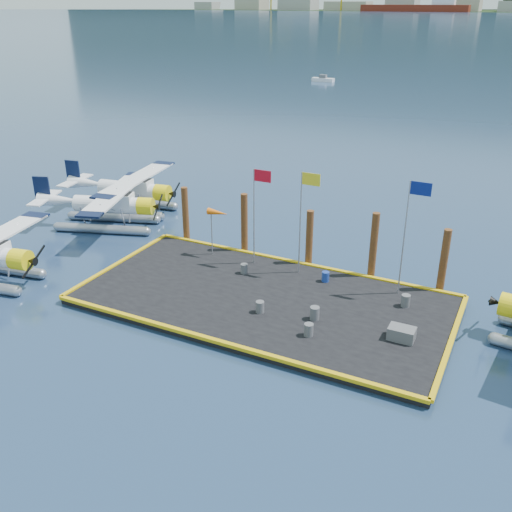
{
  "coord_description": "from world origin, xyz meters",
  "views": [
    {
      "loc": [
        11.99,
        -24.95,
        15.36
      ],
      "look_at": [
        -1.46,
        2.0,
        1.79
      ],
      "focal_mm": 40.0,
      "sensor_mm": 36.0,
      "label": 1
    }
  ],
  "objects_px": {
    "windsock": "(218,214)",
    "flagpole_red": "(257,202)",
    "piling_0": "(186,216)",
    "seaplane_c": "(132,192)",
    "crate": "(402,333)",
    "piling_1": "(244,225)",
    "flagpole_blue": "(410,222)",
    "drum_4": "(406,301)",
    "flagpole_yellow": "(304,208)",
    "drum_2": "(315,313)",
    "piling_3": "(373,248)",
    "drum_0": "(244,269)",
    "piling_4": "(443,263)",
    "drum_5": "(325,277)",
    "seaplane_b": "(112,207)",
    "piling_2": "(309,240)",
    "drum_1": "(309,330)",
    "drum_3": "(260,307)"
  },
  "relations": [
    {
      "from": "seaplane_c",
      "to": "drum_4",
      "type": "height_order",
      "value": "seaplane_c"
    },
    {
      "from": "drum_5",
      "to": "piling_3",
      "type": "distance_m",
      "value": 3.29
    },
    {
      "from": "flagpole_blue",
      "to": "piling_2",
      "type": "bearing_deg",
      "value": 165.52
    },
    {
      "from": "flagpole_blue",
      "to": "drum_0",
      "type": "bearing_deg",
      "value": -170.02
    },
    {
      "from": "drum_2",
      "to": "flagpole_yellow",
      "type": "relative_size",
      "value": 0.11
    },
    {
      "from": "crate",
      "to": "flagpole_red",
      "type": "bearing_deg",
      "value": 155.22
    },
    {
      "from": "drum_2",
      "to": "piling_3",
      "type": "bearing_deg",
      "value": 79.84
    },
    {
      "from": "flagpole_blue",
      "to": "piling_3",
      "type": "bearing_deg",
      "value": 143.93
    },
    {
      "from": "piling_3",
      "to": "piling_2",
      "type": "bearing_deg",
      "value": 180.0
    },
    {
      "from": "drum_5",
      "to": "piling_2",
      "type": "distance_m",
      "value": 3.02
    },
    {
      "from": "drum_3",
      "to": "crate",
      "type": "xyz_separation_m",
      "value": [
        7.25,
        0.71,
        0.0
      ]
    },
    {
      "from": "drum_1",
      "to": "piling_1",
      "type": "height_order",
      "value": "piling_1"
    },
    {
      "from": "piling_0",
      "to": "piling_4",
      "type": "distance_m",
      "value": 17.0
    },
    {
      "from": "seaplane_c",
      "to": "drum_5",
      "type": "relative_size",
      "value": 17.47
    },
    {
      "from": "crate",
      "to": "flagpole_yellow",
      "type": "height_order",
      "value": "flagpole_yellow"
    },
    {
      "from": "drum_0",
      "to": "piling_4",
      "type": "xyz_separation_m",
      "value": [
        10.86,
        3.19,
        1.3
      ]
    },
    {
      "from": "seaplane_b",
      "to": "drum_2",
      "type": "height_order",
      "value": "seaplane_b"
    },
    {
      "from": "drum_3",
      "to": "flagpole_red",
      "type": "relative_size",
      "value": 0.1
    },
    {
      "from": "drum_3",
      "to": "piling_1",
      "type": "distance_m",
      "value": 8.43
    },
    {
      "from": "drum_5",
      "to": "piling_2",
      "type": "bearing_deg",
      "value": 132.39
    },
    {
      "from": "drum_5",
      "to": "piling_0",
      "type": "distance_m",
      "value": 11.13
    },
    {
      "from": "piling_0",
      "to": "piling_4",
      "type": "xyz_separation_m",
      "value": [
        17.0,
        0.0,
        0.0
      ]
    },
    {
      "from": "drum_5",
      "to": "flagpole_blue",
      "type": "distance_m",
      "value": 5.9
    },
    {
      "from": "drum_5",
      "to": "flagpole_blue",
      "type": "relative_size",
      "value": 0.09
    },
    {
      "from": "piling_0",
      "to": "seaplane_c",
      "type": "bearing_deg",
      "value": 153.91
    },
    {
      "from": "crate",
      "to": "flagpole_red",
      "type": "height_order",
      "value": "flagpole_red"
    },
    {
      "from": "drum_3",
      "to": "piling_3",
      "type": "distance_m",
      "value": 8.14
    },
    {
      "from": "flagpole_blue",
      "to": "piling_2",
      "type": "relative_size",
      "value": 1.71
    },
    {
      "from": "flagpole_yellow",
      "to": "drum_2",
      "type": "bearing_deg",
      "value": -60.77
    },
    {
      "from": "seaplane_c",
      "to": "drum_0",
      "type": "relative_size",
      "value": 17.56
    },
    {
      "from": "seaplane_b",
      "to": "flagpole_blue",
      "type": "height_order",
      "value": "flagpole_blue"
    },
    {
      "from": "crate",
      "to": "piling_4",
      "type": "bearing_deg",
      "value": 83.56
    },
    {
      "from": "drum_4",
      "to": "flagpole_yellow",
      "type": "distance_m",
      "value": 7.64
    },
    {
      "from": "flagpole_yellow",
      "to": "flagpole_blue",
      "type": "relative_size",
      "value": 0.95
    },
    {
      "from": "flagpole_yellow",
      "to": "piling_1",
      "type": "bearing_deg",
      "value": 161.21
    },
    {
      "from": "seaplane_b",
      "to": "drum_2",
      "type": "bearing_deg",
      "value": 52.13
    },
    {
      "from": "piling_1",
      "to": "drum_0",
      "type": "bearing_deg",
      "value": -62.82
    },
    {
      "from": "piling_1",
      "to": "flagpole_blue",
      "type": "bearing_deg",
      "value": -8.51
    },
    {
      "from": "seaplane_b",
      "to": "piling_1",
      "type": "xyz_separation_m",
      "value": [
        10.95,
        -0.06,
        0.5
      ]
    },
    {
      "from": "drum_3",
      "to": "piling_1",
      "type": "bearing_deg",
      "value": 123.15
    },
    {
      "from": "piling_2",
      "to": "crate",
      "type": "bearing_deg",
      "value": -40.62
    },
    {
      "from": "drum_5",
      "to": "piling_1",
      "type": "bearing_deg",
      "value": 162.2
    },
    {
      "from": "drum_0",
      "to": "flagpole_red",
      "type": "xyz_separation_m",
      "value": [
        0.07,
        1.59,
        3.7
      ]
    },
    {
      "from": "drum_2",
      "to": "windsock",
      "type": "xyz_separation_m",
      "value": [
        -8.39,
        4.75,
        2.48
      ]
    },
    {
      "from": "drum_2",
      "to": "drum_4",
      "type": "bearing_deg",
      "value": 41.74
    },
    {
      "from": "windsock",
      "to": "flagpole_red",
      "type": "bearing_deg",
      "value": 0.0
    },
    {
      "from": "drum_4",
      "to": "piling_0",
      "type": "relative_size",
      "value": 0.17
    },
    {
      "from": "drum_4",
      "to": "piling_1",
      "type": "distance_m",
      "value": 11.66
    },
    {
      "from": "drum_0",
      "to": "piling_2",
      "type": "distance_m",
      "value": 4.45
    },
    {
      "from": "drum_0",
      "to": "drum_3",
      "type": "relative_size",
      "value": 0.95
    }
  ]
}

